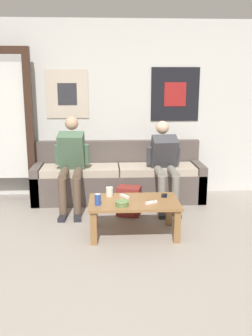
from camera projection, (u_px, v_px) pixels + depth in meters
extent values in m
plane|color=gray|center=(100.00, 301.00, 2.96)|extent=(18.00, 18.00, 0.00)
cube|color=silver|center=(101.00, 110.00, 5.53)|extent=(10.00, 0.05, 2.55)
cube|color=beige|center=(67.00, 94.00, 5.42)|extent=(0.61, 0.01, 0.69)
cube|color=#2D2D33|center=(67.00, 94.00, 5.41)|extent=(0.28, 0.01, 0.31)
cube|color=black|center=(175.00, 94.00, 5.50)|extent=(0.71, 0.01, 0.78)
cube|color=maroon|center=(175.00, 94.00, 5.50)|extent=(0.32, 0.01, 0.35)
cube|color=#382319|center=(30.00, 129.00, 5.31)|extent=(0.10, 0.10, 2.05)
cube|color=#564C47|center=(118.00, 168.00, 5.65)|extent=(2.43, 0.13, 0.83)
cube|color=#564C47|center=(119.00, 187.00, 5.38)|extent=(2.43, 0.54, 0.41)
cube|color=#564C47|center=(38.00, 184.00, 5.30)|extent=(0.12, 0.54, 0.53)
cube|color=#564C47|center=(198.00, 182.00, 5.43)|extent=(0.12, 0.54, 0.53)
cube|color=#B2A38E|center=(80.00, 170.00, 5.29)|extent=(1.07, 0.50, 0.10)
cube|color=#B2A38E|center=(157.00, 169.00, 5.35)|extent=(1.07, 0.50, 0.10)
cube|color=olive|center=(134.00, 202.00, 4.17)|extent=(1.00, 0.61, 0.03)
cube|color=olive|center=(95.00, 212.00, 4.43)|extent=(0.07, 0.07, 0.36)
cube|color=olive|center=(169.00, 210.00, 4.48)|extent=(0.07, 0.07, 0.36)
cube|color=olive|center=(94.00, 228.00, 3.95)|extent=(0.07, 0.07, 0.36)
cube|color=olive|center=(177.00, 226.00, 3.99)|extent=(0.07, 0.07, 0.36)
cylinder|color=brown|center=(64.00, 174.00, 4.85)|extent=(0.11, 0.42, 0.11)
cylinder|color=brown|center=(63.00, 197.00, 4.70)|extent=(0.10, 0.10, 0.48)
cube|color=#232328|center=(63.00, 217.00, 4.69)|extent=(0.11, 0.25, 0.05)
cylinder|color=brown|center=(78.00, 174.00, 4.86)|extent=(0.11, 0.42, 0.11)
cylinder|color=brown|center=(77.00, 197.00, 4.71)|extent=(0.10, 0.10, 0.48)
cube|color=#232328|center=(77.00, 217.00, 4.70)|extent=(0.11, 0.25, 0.05)
cube|color=#4C6B51|center=(72.00, 152.00, 5.08)|extent=(0.37, 0.38, 0.56)
sphere|color=tan|center=(72.00, 123.00, 5.10)|extent=(0.19, 0.19, 0.19)
cylinder|color=#4C6B51|center=(58.00, 155.00, 5.09)|extent=(0.08, 0.12, 0.29)
cylinder|color=#4C6B51|center=(86.00, 154.00, 5.11)|extent=(0.08, 0.12, 0.29)
cylinder|color=gray|center=(160.00, 173.00, 4.94)|extent=(0.11, 0.39, 0.11)
cylinder|color=gray|center=(162.00, 195.00, 4.81)|extent=(0.10, 0.10, 0.48)
cube|color=#232328|center=(162.00, 214.00, 4.80)|extent=(0.11, 0.25, 0.05)
cylinder|color=gray|center=(173.00, 173.00, 4.95)|extent=(0.11, 0.39, 0.11)
cylinder|color=gray|center=(175.00, 194.00, 4.82)|extent=(0.10, 0.10, 0.48)
cube|color=#232328|center=(176.00, 214.00, 4.81)|extent=(0.11, 0.25, 0.05)
cube|color=#3F3F44|center=(164.00, 153.00, 5.18)|extent=(0.37, 0.42, 0.51)
sphere|color=beige|center=(162.00, 127.00, 5.25)|extent=(0.19, 0.19, 0.19)
cylinder|color=#3F3F44|center=(149.00, 156.00, 5.20)|extent=(0.08, 0.13, 0.27)
cylinder|color=#3F3F44|center=(177.00, 155.00, 5.22)|extent=(0.08, 0.13, 0.27)
cube|color=maroon|center=(129.00, 201.00, 4.82)|extent=(0.34, 0.29, 0.37)
cube|color=maroon|center=(127.00, 210.00, 4.74)|extent=(0.22, 0.13, 0.17)
cylinder|color=#607F47|center=(122.00, 204.00, 3.99)|extent=(0.14, 0.14, 0.05)
torus|color=#607F47|center=(122.00, 202.00, 3.98)|extent=(0.15, 0.15, 0.02)
cylinder|color=silver|center=(109.00, 192.00, 4.32)|extent=(0.08, 0.08, 0.11)
cylinder|color=black|center=(109.00, 187.00, 4.30)|extent=(0.00, 0.00, 0.01)
cylinder|color=#28479E|center=(98.00, 200.00, 4.01)|extent=(0.07, 0.07, 0.12)
cylinder|color=silver|center=(98.00, 194.00, 3.99)|extent=(0.06, 0.06, 0.00)
cube|color=white|center=(124.00, 196.00, 4.29)|extent=(0.11, 0.14, 0.02)
cylinder|color=#333842|center=(123.00, 194.00, 4.31)|extent=(0.01, 0.01, 0.00)
cube|color=white|center=(151.00, 202.00, 4.07)|extent=(0.14, 0.10, 0.02)
cylinder|color=#333842|center=(154.00, 201.00, 4.09)|extent=(0.01, 0.01, 0.00)
cube|color=black|center=(164.00, 196.00, 4.33)|extent=(0.09, 0.15, 0.01)
cube|color=black|center=(164.00, 195.00, 4.33)|extent=(0.08, 0.13, 0.00)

